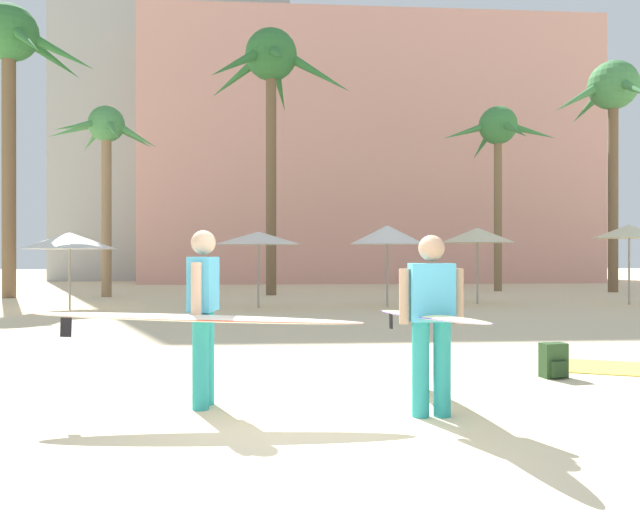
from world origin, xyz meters
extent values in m
plane|color=beige|center=(0.00, 0.00, 0.00)|extent=(120.00, 120.00, 0.00)
cube|color=#DB9989|center=(4.78, 31.49, 7.13)|extent=(24.40, 11.34, 14.25)
cube|color=#A8A8A3|center=(-6.46, 35.72, 14.66)|extent=(13.66, 11.38, 29.32)
cylinder|color=brown|center=(13.05, 18.42, 4.15)|extent=(0.39, 0.39, 8.29)
sphere|color=#428447|center=(13.05, 18.42, 8.29)|extent=(1.94, 1.94, 1.94)
cone|color=#428447|center=(12.87, 20.01, 7.84)|extent=(0.69, 2.43, 1.31)
cone|color=#428447|center=(11.52, 18.20, 7.71)|extent=(2.36, 0.75, 1.54)
cone|color=#428447|center=(13.02, 16.87, 7.72)|extent=(0.48, 2.33, 1.53)
cylinder|color=brown|center=(8.68, 19.38, 3.41)|extent=(0.32, 0.32, 6.83)
sphere|color=#387A3D|center=(8.68, 19.38, 6.83)|extent=(1.56, 1.56, 1.56)
cone|color=#387A3D|center=(10.07, 19.30, 6.56)|extent=(2.10, 0.46, 0.86)
cone|color=#387A3D|center=(8.48, 20.64, 6.29)|extent=(0.65, 1.97, 1.37)
cone|color=#387A3D|center=(7.32, 19.24, 6.51)|extent=(2.10, 0.56, 0.95)
cone|color=#387A3D|center=(8.85, 18.07, 6.38)|extent=(0.59, 2.04, 1.20)
cylinder|color=brown|center=(-0.61, 17.57, 4.46)|extent=(0.39, 0.39, 8.92)
sphere|color=#2D6B33|center=(-0.61, 17.57, 8.92)|extent=(1.91, 1.91, 1.91)
cone|color=#2D6B33|center=(1.06, 17.29, 8.20)|extent=(2.68, 0.85, 1.80)
cone|color=#2D6B33|center=(-0.29, 19.25, 8.22)|extent=(0.91, 2.70, 1.76)
cone|color=#2D6B33|center=(-1.98, 18.70, 8.36)|extent=(2.40, 2.08, 1.50)
cone|color=#2D6B33|center=(-1.77, 16.34, 8.20)|extent=(2.13, 2.20, 1.81)
cone|color=#2D6B33|center=(-0.38, 15.80, 8.38)|extent=(0.77, 2.81, 1.46)
cylinder|color=brown|center=(-9.67, 16.74, 4.60)|extent=(0.46, 0.46, 9.20)
sphere|color=#2D6B33|center=(-9.67, 16.74, 9.20)|extent=(1.97, 1.97, 1.97)
cone|color=#2D6B33|center=(-8.06, 17.06, 8.67)|extent=(2.52, 0.90, 1.46)
cone|color=#2D6B33|center=(-8.70, 18.11, 8.76)|extent=(1.81, 2.31, 1.28)
cone|color=#2D6B33|center=(-10.27, 18.29, 8.72)|extent=(1.31, 2.50, 1.36)
cone|color=#2D6B33|center=(-8.62, 15.55, 8.56)|extent=(1.92, 2.09, 1.65)
cylinder|color=#896B4C|center=(-6.44, 17.04, 3.07)|extent=(0.35, 0.35, 6.15)
sphere|color=#428447|center=(-6.44, 17.04, 6.15)|extent=(1.27, 1.27, 1.27)
cone|color=#428447|center=(-5.39, 16.96, 5.72)|extent=(1.64, 0.40, 1.09)
cone|color=#428447|center=(-5.70, 17.89, 5.87)|extent=(1.33, 1.47, 0.83)
cone|color=#428447|center=(-7.15, 17.87, 5.78)|extent=(1.29, 1.44, 0.99)
cone|color=#428447|center=(-7.55, 16.86, 5.87)|extent=(1.73, 0.55, 0.82)
cone|color=#428447|center=(-7.18, 16.19, 5.89)|extent=(1.34, 1.47, 0.79)
cone|color=#428447|center=(-5.97, 16.08, 5.75)|extent=(0.97, 1.59, 1.04)
cylinder|color=gray|center=(-0.92, 12.07, 1.07)|extent=(0.06, 0.06, 2.15)
cone|color=white|center=(-0.92, 12.07, 1.97)|extent=(2.45, 2.45, 0.36)
cylinder|color=gray|center=(2.78, 12.31, 1.17)|extent=(0.06, 0.06, 2.35)
cone|color=white|center=(2.78, 12.31, 2.07)|extent=(2.17, 2.17, 0.55)
cylinder|color=gray|center=(5.68, 13.03, 1.16)|extent=(0.06, 0.06, 2.32)
cone|color=beige|center=(5.68, 13.03, 2.09)|extent=(2.23, 2.23, 0.46)
cylinder|color=gray|center=(10.12, 12.44, 1.20)|extent=(0.06, 0.06, 2.39)
cone|color=beige|center=(10.12, 12.44, 2.19)|extent=(2.07, 2.07, 0.40)
cylinder|color=gray|center=(-6.05, 12.03, 1.05)|extent=(0.06, 0.06, 2.10)
cone|color=white|center=(-6.05, 12.03, 1.88)|extent=(2.51, 2.51, 0.45)
cube|color=#F4CC4C|center=(3.94, 2.68, 0.01)|extent=(1.94, 1.60, 0.01)
cube|color=#284623|center=(2.95, 2.13, 0.21)|extent=(0.33, 0.23, 0.42)
cube|color=#20381C|center=(2.97, 2.01, 0.13)|extent=(0.22, 0.09, 0.18)
cylinder|color=teal|center=(-1.10, 1.10, 0.47)|extent=(0.18, 0.18, 0.94)
cylinder|color=teal|center=(-1.13, 0.90, 0.47)|extent=(0.18, 0.18, 0.94)
cube|color=#4CB2DB|center=(-1.12, 1.00, 1.20)|extent=(0.28, 0.43, 0.53)
sphere|color=#D1A889|center=(-1.12, 1.00, 1.61)|extent=(0.27, 0.27, 0.24)
cylinder|color=#D1A889|center=(-1.08, 1.24, 1.17)|extent=(0.11, 0.11, 0.51)
cylinder|color=#D1A889|center=(-1.16, 0.75, 1.17)|extent=(0.11, 0.11, 0.51)
ellipsoid|color=beige|center=(-1.12, 0.70, 0.90)|extent=(3.09, 0.52, 0.15)
ellipsoid|color=#D4432F|center=(-1.12, 0.70, 0.90)|extent=(3.10, 0.54, 0.12)
cube|color=black|center=(-2.35, 0.76, 0.82)|extent=(0.11, 0.02, 0.18)
cylinder|color=teal|center=(1.12, 0.49, 0.44)|extent=(0.16, 0.16, 0.88)
cylinder|color=teal|center=(0.92, 0.49, 0.44)|extent=(0.16, 0.16, 0.88)
cube|color=#4CB2DB|center=(1.02, 0.49, 1.15)|extent=(0.40, 0.22, 0.53)
sphere|color=tan|center=(1.02, 0.49, 1.55)|extent=(0.24, 0.24, 0.24)
cylinder|color=tan|center=(1.27, 0.49, 1.11)|extent=(0.10, 0.10, 0.51)
cylinder|color=tan|center=(0.77, 0.49, 1.11)|extent=(0.10, 0.10, 0.51)
ellipsoid|color=beige|center=(1.02, 0.79, 0.90)|extent=(0.55, 3.12, 0.23)
ellipsoid|color=#6634D3|center=(1.02, 0.79, 0.90)|extent=(0.57, 3.13, 0.21)
cube|color=black|center=(0.93, 2.02, 0.71)|extent=(0.02, 0.11, 0.19)
camera|label=1|loc=(-0.40, -5.01, 1.49)|focal=34.13mm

